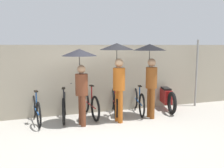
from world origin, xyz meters
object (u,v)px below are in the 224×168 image
object	(u,v)px
motorcycle	(166,97)
pedestrian_trailing	(150,61)
parked_bicycle_0	(36,109)
pedestrian_center	(118,62)
parked_bicycle_2	(90,104)
parked_bicycle_3	(114,101)
parked_bicycle_1	(64,107)
pedestrian_leading	(80,67)
parked_bicycle_4	(138,101)

from	to	relation	value
motorcycle	pedestrian_trailing	bearing A→B (deg)	140.54
parked_bicycle_0	pedestrian_center	xyz separation A→B (m)	(2.11, -0.65, 1.27)
parked_bicycle_2	parked_bicycle_3	bearing A→B (deg)	-91.22
parked_bicycle_0	parked_bicycle_1	size ratio (longest dim) A/B	1.02
parked_bicycle_0	motorcycle	size ratio (longest dim) A/B	0.87
pedestrian_leading	motorcycle	distance (m)	3.28
parked_bicycle_4	motorcycle	distance (m)	1.06
parked_bicycle_1	parked_bicycle_4	bearing A→B (deg)	-79.81
parked_bicycle_4	pedestrian_trailing	size ratio (longest dim) A/B	0.81
parked_bicycle_4	pedestrian_trailing	bearing A→B (deg)	-157.57
parked_bicycle_2	motorcycle	size ratio (longest dim) A/B	0.88
parked_bicycle_3	parked_bicycle_4	size ratio (longest dim) A/B	1.02
parked_bicycle_2	pedestrian_center	xyz separation A→B (m)	(0.59, -0.70, 1.26)
parked_bicycle_1	pedestrian_trailing	world-z (taller)	pedestrian_trailing
parked_bicycle_4	pedestrian_center	xyz separation A→B (m)	(-0.92, -0.64, 1.26)
parked_bicycle_2	motorcycle	bearing A→B (deg)	-90.80
pedestrian_center	parked_bicycle_3	bearing A→B (deg)	71.82
parked_bicycle_1	motorcycle	xyz separation A→B (m)	(3.33, 0.12, 0.02)
parked_bicycle_2	parked_bicycle_4	size ratio (longest dim) A/B	1.00
parked_bicycle_1	pedestrian_center	size ratio (longest dim) A/B	0.79
parked_bicycle_0	parked_bicycle_4	world-z (taller)	parked_bicycle_0
parked_bicycle_1	parked_bicycle_4	xyz separation A→B (m)	(2.28, -0.01, -0.01)
parked_bicycle_4	pedestrian_leading	bearing A→B (deg)	121.01
motorcycle	parked_bicycle_0	bearing A→B (deg)	106.56
pedestrian_center	pedestrian_trailing	world-z (taller)	pedestrian_center
pedestrian_center	motorcycle	size ratio (longest dim) A/B	1.09
parked_bicycle_2	pedestrian_trailing	xyz separation A→B (m)	(1.61, -0.64, 1.25)
pedestrian_leading	motorcycle	xyz separation A→B (m)	(2.99, 0.72, -1.13)
parked_bicycle_4	motorcycle	size ratio (longest dim) A/B	0.88
parked_bicycle_3	pedestrian_leading	size ratio (longest dim) A/B	0.88
parked_bicycle_2	parked_bicycle_4	distance (m)	1.52
parked_bicycle_1	pedestrian_center	world-z (taller)	pedestrian_center
pedestrian_leading	parked_bicycle_0	bearing A→B (deg)	145.53
motorcycle	pedestrian_leading	bearing A→B (deg)	118.54
parked_bicycle_0	parked_bicycle_4	xyz separation A→B (m)	(3.04, -0.01, 0.01)
parked_bicycle_1	parked_bicycle_2	size ratio (longest dim) A/B	0.97
parked_bicycle_1	pedestrian_trailing	distance (m)	2.73
parked_bicycle_3	pedestrian_leading	world-z (taller)	pedestrian_leading
parked_bicycle_1	parked_bicycle_4	world-z (taller)	parked_bicycle_4
pedestrian_leading	motorcycle	size ratio (longest dim) A/B	1.02
parked_bicycle_2	motorcycle	world-z (taller)	parked_bicycle_2
pedestrian_center	pedestrian_leading	bearing A→B (deg)	172.51
pedestrian_leading	pedestrian_trailing	size ratio (longest dim) A/B	0.94
pedestrian_center	parked_bicycle_2	bearing A→B (deg)	125.07
parked_bicycle_0	parked_bicycle_1	world-z (taller)	parked_bicycle_0
parked_bicycle_1	pedestrian_center	xyz separation A→B (m)	(1.35, -0.64, 1.26)
pedestrian_leading	parked_bicycle_3	bearing A→B (deg)	24.21
pedestrian_trailing	motorcycle	distance (m)	1.71
pedestrian_trailing	motorcycle	bearing A→B (deg)	33.67
pedestrian_center	parked_bicycle_4	bearing A→B (deg)	29.38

